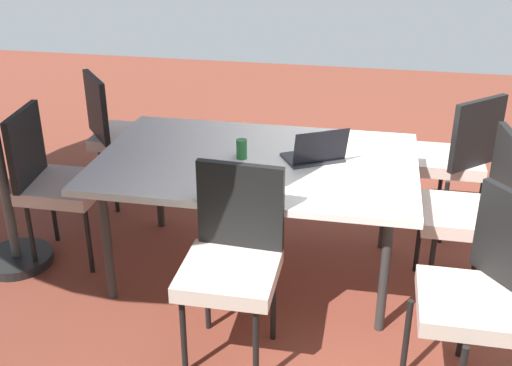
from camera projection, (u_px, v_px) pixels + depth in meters
name	position (u px, v px, depth m)	size (l,w,h in m)	color
ground_plane	(256.00, 271.00, 3.99)	(10.00, 10.00, 0.02)	brown
dining_table	(256.00, 167.00, 3.69)	(1.83, 1.18, 0.75)	silver
chair_east	(54.00, 178.00, 3.92)	(0.48, 0.47, 0.98)	beige
chair_southeast	(119.00, 131.00, 4.66)	(0.58, 0.58, 0.98)	beige
chair_west	(474.00, 206.00, 3.57)	(0.49, 0.48, 0.98)	beige
chair_southwest	(455.00, 155.00, 4.24)	(0.59, 0.59, 0.98)	beige
chair_northwest	(483.00, 289.00, 2.84)	(0.58, 0.58, 0.98)	beige
chair_north	(233.00, 256.00, 3.10)	(0.46, 0.47, 0.98)	beige
laptop	(315.00, 154.00, 3.62)	(0.40, 0.37, 0.21)	#2D2D33
cup	(242.00, 149.00, 3.66)	(0.06, 0.06, 0.11)	#286B33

